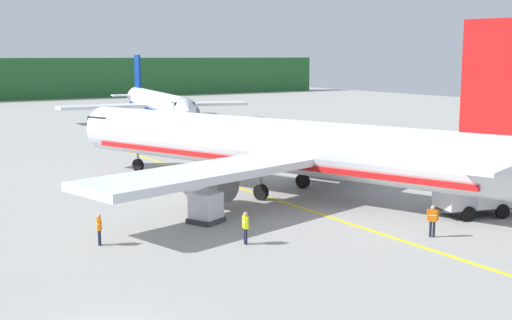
% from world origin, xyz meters
% --- Properties ---
extents(airliner_foreground, '(33.75, 40.25, 11.90)m').
position_xyz_m(airliner_foreground, '(19.33, 18.01, 3.39)').
color(airliner_foreground, silver).
rests_on(airliner_foreground, ground).
extents(airliner_mid_apron, '(28.93, 34.83, 9.98)m').
position_xyz_m(airliner_mid_apron, '(33.97, 71.44, 2.84)').
color(airliner_mid_apron, silver).
rests_on(airliner_mid_apron, ground).
extents(service_truck_fuel, '(5.70, 3.56, 2.96)m').
position_xyz_m(service_truck_fuel, '(26.33, 5.19, 1.60)').
color(service_truck_fuel, silver).
rests_on(service_truck_fuel, ground).
extents(cargo_container_near, '(2.32, 2.32, 1.96)m').
position_xyz_m(cargo_container_near, '(11.02, 12.70, 0.92)').
color(cargo_container_near, '#333338').
rests_on(cargo_container_near, ground).
extents(crew_marshaller, '(0.61, 0.33, 1.77)m').
position_xyz_m(crew_marshaller, '(8.89, 21.86, 1.05)').
color(crew_marshaller, '#191E33').
rests_on(crew_marshaller, ground).
extents(crew_loader_left, '(0.31, 0.62, 1.66)m').
position_xyz_m(crew_loader_left, '(4.05, 11.44, 0.97)').
color(crew_loader_left, '#191E33').
rests_on(crew_loader_left, ground).
extents(crew_loader_right, '(0.31, 0.62, 1.74)m').
position_xyz_m(crew_loader_right, '(10.62, 7.49, 1.03)').
color(crew_loader_right, '#191E33').
rests_on(crew_loader_right, ground).
extents(crew_supervisor, '(0.49, 0.47, 1.76)m').
position_xyz_m(crew_supervisor, '(20.00, 3.24, 1.05)').
color(crew_supervisor, '#191E33').
rests_on(crew_supervisor, ground).
extents(apron_guide_line, '(0.30, 60.00, 0.01)m').
position_xyz_m(apron_guide_line, '(18.09, 13.55, 0.01)').
color(apron_guide_line, yellow).
rests_on(apron_guide_line, ground).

